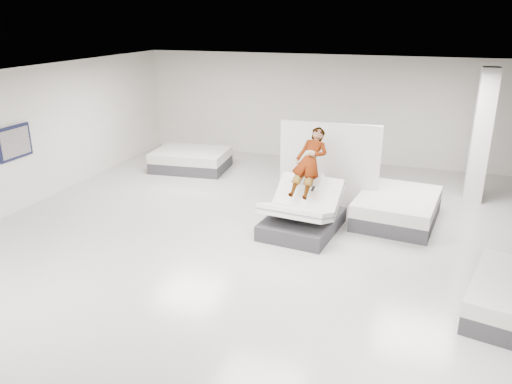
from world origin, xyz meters
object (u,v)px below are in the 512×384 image
hero_bed (302,215)px  wall_poster (15,142)px  flat_bed_left_far (191,160)px  remote (313,189)px  column (481,137)px  flat_bed_right_far (397,208)px  divider_panel (329,167)px  person (309,174)px

hero_bed → wall_poster: size_ratio=2.08×
flat_bed_left_far → remote: bearing=-37.3°
remote → flat_bed_left_far: 5.55m
column → flat_bed_right_far: bearing=-131.4°
column → divider_panel: bearing=-151.9°
person → column: size_ratio=0.51×
divider_panel → flat_bed_left_far: bearing=155.5°
column → wall_poster: 10.71m
hero_bed → flat_bed_left_far: size_ratio=0.89×
person → wall_poster: bearing=-163.0°
flat_bed_left_far → column: size_ratio=0.69×
column → wall_poster: bearing=-158.1°
hero_bed → person: size_ratio=1.22×
remote → flat_bed_left_far: remote is taller
person → flat_bed_right_far: bearing=33.7°
divider_panel → flat_bed_right_far: 1.75m
divider_panel → wall_poster: bearing=-162.6°
hero_bed → column: column is taller
divider_panel → remote: bearing=-92.7°
flat_bed_left_far → column: (7.66, -0.16, 1.31)m
divider_panel → flat_bed_left_far: size_ratio=1.02×
hero_bed → wall_poster: (-6.44, -0.88, 1.24)m
hero_bed → remote: hero_bed is taller
column → hero_bed: bearing=-138.2°
person → hero_bed: bearing=-90.0°
divider_panel → column: column is taller
remote → divider_panel: (0.03, 1.44, 0.04)m
person → remote: person is taller
remote → wall_poster: 6.74m
person → column: 4.47m
hero_bed → column: size_ratio=0.62×
divider_panel → hero_bed: bearing=-101.6°
flat_bed_right_far → column: column is taller
person → wall_poster: 6.60m
hero_bed → divider_panel: size_ratio=0.88×
person → divider_panel: (0.21, 1.07, -0.15)m
wall_poster → flat_bed_right_far: bearing=14.4°
hero_bed → remote: bearing=-15.1°
divider_panel → flat_bed_right_far: divider_panel is taller
person → flat_bed_right_far: person is taller
remote → hero_bed: bearing=171.5°
hero_bed → flat_bed_right_far: 2.21m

